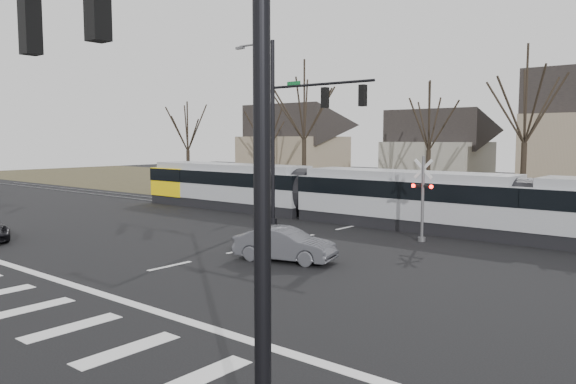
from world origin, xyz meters
The scene contains 14 objects.
ground centered at (0.00, 0.00, 0.00)m, with size 140.00×140.00×0.00m, color black.
grass_verge centered at (0.00, 32.00, 0.01)m, with size 140.00×28.00×0.01m, color #38331E.
crosswalk centered at (0.00, -4.00, 0.01)m, with size 27.00×2.60×0.01m.
stop_line centered at (0.00, -1.80, 0.01)m, with size 28.00×0.35×0.01m, color silver.
lane_dashes centered at (0.00, 16.00, 0.01)m, with size 0.18×30.00×0.01m.
rail_pair centered at (0.00, 15.80, 0.03)m, with size 90.00×1.52×0.06m.
tram centered at (2.32, 16.00, 1.67)m, with size 40.37×3.00×3.06m.
sedan centered at (2.77, 5.46, 0.66)m, with size 4.23×2.38×1.32m, color #46474C.
signal_pole_near_right centered at (10.11, -6.00, 5.17)m, with size 6.72×0.44×8.00m.
signal_pole_far centered at (-2.41, 12.50, 5.70)m, with size 9.28×0.44×10.20m.
rail_crossing_signal centered at (5.00, 12.79, 1.89)m, with size 1.08×0.36×4.00m.
tree_row centered at (2.00, 26.00, 5.00)m, with size 59.20×7.20×10.00m.
house_a centered at (-20.00, 34.00, 4.46)m, with size 9.72×8.64×8.60m.
house_b centered at (-5.00, 36.00, 3.97)m, with size 8.64×7.56×7.65m.
Camera 1 is at (16.72, -11.19, 4.81)m, focal length 35.00 mm.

